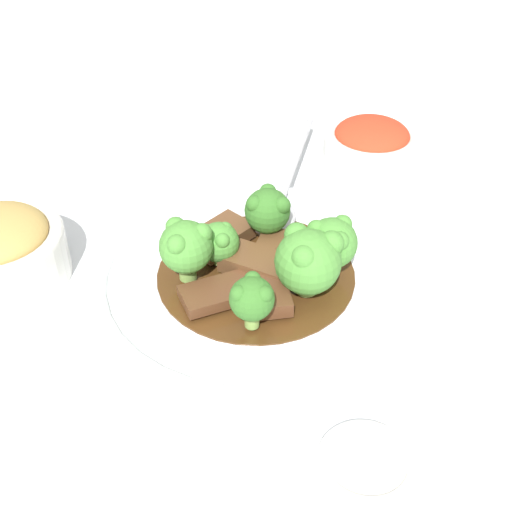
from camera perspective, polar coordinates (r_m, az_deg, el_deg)
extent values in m
plane|color=silver|center=(0.60, 0.00, -2.53)|extent=(4.00, 4.00, 0.00)
cylinder|color=white|center=(0.60, 0.00, -2.02)|extent=(0.26, 0.26, 0.01)
torus|color=white|center=(0.59, 0.00, -1.51)|extent=(0.26, 0.26, 0.01)
cylinder|color=#4C2D14|center=(0.59, 0.00, -1.45)|extent=(0.16, 0.16, 0.00)
cube|color=#56331E|center=(0.56, -2.95, -2.96)|extent=(0.06, 0.07, 0.01)
cube|color=brown|center=(0.60, 2.75, 0.70)|extent=(0.06, 0.04, 0.01)
cube|color=#56331E|center=(0.56, 1.20, -3.04)|extent=(0.05, 0.05, 0.01)
cube|color=brown|center=(0.59, 0.24, -0.35)|extent=(0.06, 0.04, 0.01)
cube|color=brown|center=(0.61, -2.93, 1.58)|extent=(0.04, 0.06, 0.01)
cylinder|color=#7FA84C|center=(0.53, -0.32, -4.99)|extent=(0.01, 0.01, 0.01)
sphere|color=#387028|center=(0.52, -0.33, -3.43)|extent=(0.03, 0.03, 0.03)
sphere|color=#387028|center=(0.51, 0.66, -3.07)|extent=(0.01, 0.01, 0.01)
sphere|color=#387028|center=(0.52, -0.29, -1.90)|extent=(0.01, 0.01, 0.01)
sphere|color=#387028|center=(0.51, -1.38, -3.02)|extent=(0.01, 0.01, 0.01)
cylinder|color=#7FA84C|center=(0.58, -5.49, -1.11)|extent=(0.01, 0.01, 0.02)
sphere|color=#4C8E38|center=(0.56, -5.63, 0.74)|extent=(0.04, 0.04, 0.04)
sphere|color=#4C8E38|center=(0.56, -4.34, 1.82)|extent=(0.02, 0.02, 0.02)
sphere|color=#4C8E38|center=(0.57, -6.45, 2.34)|extent=(0.02, 0.02, 0.02)
sphere|color=#4C8E38|center=(0.55, -6.33, 0.92)|extent=(0.02, 0.02, 0.02)
cylinder|color=#8EB756|center=(0.58, 5.93, -0.71)|extent=(0.01, 0.01, 0.02)
sphere|color=#4C8E38|center=(0.57, 6.08, 1.04)|extent=(0.04, 0.04, 0.04)
sphere|color=#4C8E38|center=(0.57, 6.94, 2.53)|extent=(0.02, 0.02, 0.02)
sphere|color=#4C8E38|center=(0.56, 4.87, 2.13)|extent=(0.02, 0.02, 0.02)
sphere|color=#4C8E38|center=(0.55, 6.67, 1.20)|extent=(0.02, 0.02, 0.02)
cylinder|color=#8EB756|center=(0.62, 0.90, 1.93)|extent=(0.01, 0.01, 0.02)
sphere|color=#387028|center=(0.60, 0.92, 3.64)|extent=(0.04, 0.04, 0.04)
sphere|color=#387028|center=(0.61, 0.95, 5.13)|extent=(0.01, 0.01, 0.01)
sphere|color=#387028|center=(0.59, -0.10, 4.18)|extent=(0.01, 0.01, 0.01)
sphere|color=#387028|center=(0.59, 1.94, 4.14)|extent=(0.01, 0.01, 0.01)
cylinder|color=#7FA84C|center=(0.57, 4.21, -2.20)|extent=(0.02, 0.02, 0.01)
sphere|color=#4C8E38|center=(0.55, 4.32, -0.30)|extent=(0.05, 0.05, 0.05)
sphere|color=#4C8E38|center=(0.55, 3.28, 1.69)|extent=(0.02, 0.02, 0.02)
sphere|color=#4C8E38|center=(0.53, 3.84, -0.12)|extent=(0.02, 0.02, 0.02)
sphere|color=#4C8E38|center=(0.55, 6.06, 1.02)|extent=(0.02, 0.02, 0.02)
cylinder|color=#8EB756|center=(0.59, -2.94, -0.14)|extent=(0.01, 0.01, 0.01)
sphere|color=#4C8E38|center=(0.58, -2.99, 1.11)|extent=(0.03, 0.03, 0.03)
sphere|color=#4C8E38|center=(0.58, -4.02, 1.96)|extent=(0.01, 0.01, 0.01)
sphere|color=#4C8E38|center=(0.57, -2.73, 1.24)|extent=(0.01, 0.01, 0.01)
sphere|color=#4C8E38|center=(0.58, -2.30, 2.30)|extent=(0.01, 0.01, 0.01)
ellipsoid|color=#B7B7BC|center=(0.63, 1.37, 3.08)|extent=(0.06, 0.07, 0.01)
cylinder|color=#B7B7BC|center=(0.73, 3.22, 7.80)|extent=(0.06, 0.16, 0.01)
cylinder|color=white|center=(0.76, 8.95, 7.03)|extent=(0.05, 0.05, 0.01)
cylinder|color=white|center=(0.75, 9.07, 8.08)|extent=(0.10, 0.10, 0.04)
torus|color=white|center=(0.74, 9.22, 9.36)|extent=(0.10, 0.10, 0.01)
ellipsoid|color=red|center=(0.74, 9.24, 9.54)|extent=(0.08, 0.08, 0.03)
cylinder|color=white|center=(0.65, -19.35, -1.35)|extent=(0.06, 0.06, 0.01)
cylinder|color=white|center=(0.63, -19.69, -0.08)|extent=(0.11, 0.11, 0.04)
cylinder|color=white|center=(0.48, 8.76, -16.21)|extent=(0.06, 0.06, 0.01)
torus|color=white|center=(0.48, 8.82, -15.87)|extent=(0.06, 0.06, 0.01)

